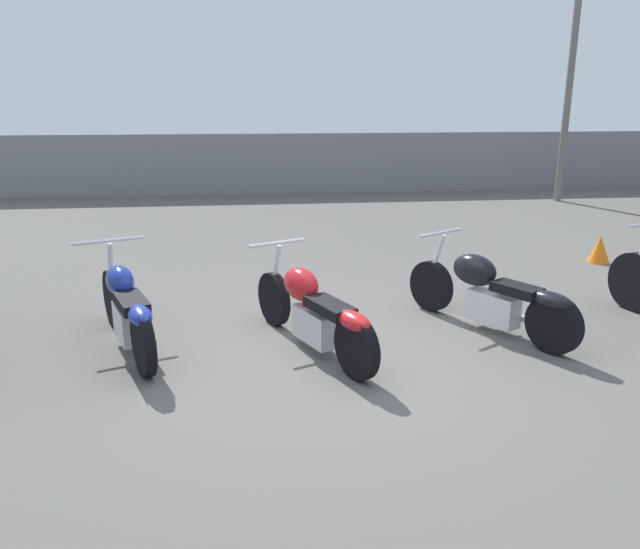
{
  "coord_description": "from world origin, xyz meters",
  "views": [
    {
      "loc": [
        -0.69,
        -5.39,
        2.4
      ],
      "look_at": [
        0.0,
        0.68,
        0.65
      ],
      "focal_mm": 35.0,
      "sensor_mm": 36.0,
      "label": 1
    }
  ],
  "objects_px": {
    "motorcycle_slot_1": "(127,309)",
    "traffic_cone_near": "(599,249)",
    "motorcycle_slot_2": "(313,311)",
    "motorcycle_slot_3": "(491,294)"
  },
  "relations": [
    {
      "from": "motorcycle_slot_1",
      "to": "motorcycle_slot_2",
      "type": "relative_size",
      "value": 0.96
    },
    {
      "from": "motorcycle_slot_1",
      "to": "motorcycle_slot_2",
      "type": "height_order",
      "value": "motorcycle_slot_1"
    },
    {
      "from": "motorcycle_slot_1",
      "to": "traffic_cone_near",
      "type": "height_order",
      "value": "motorcycle_slot_1"
    },
    {
      "from": "motorcycle_slot_2",
      "to": "motorcycle_slot_3",
      "type": "height_order",
      "value": "motorcycle_slot_3"
    },
    {
      "from": "traffic_cone_near",
      "to": "motorcycle_slot_3",
      "type": "bearing_deg",
      "value": -136.74
    },
    {
      "from": "motorcycle_slot_2",
      "to": "motorcycle_slot_3",
      "type": "distance_m",
      "value": 1.92
    },
    {
      "from": "motorcycle_slot_3",
      "to": "traffic_cone_near",
      "type": "distance_m",
      "value": 3.7
    },
    {
      "from": "motorcycle_slot_1",
      "to": "traffic_cone_near",
      "type": "distance_m",
      "value": 6.9
    },
    {
      "from": "motorcycle_slot_2",
      "to": "traffic_cone_near",
      "type": "height_order",
      "value": "motorcycle_slot_2"
    },
    {
      "from": "motorcycle_slot_1",
      "to": "traffic_cone_near",
      "type": "relative_size",
      "value": 4.85
    }
  ]
}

